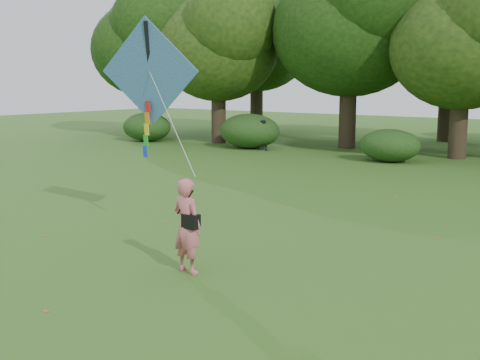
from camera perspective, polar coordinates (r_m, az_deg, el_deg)
The scene contains 7 objects.
ground at distance 10.41m, azimuth -2.70°, elevation -10.11°, with size 100.00×100.00×0.00m, color #265114.
man_kite_flyer at distance 10.98m, azimuth -5.03°, elevation -4.34°, with size 0.64×0.42×1.75m, color #D0626E.
bystander_left at distance 30.31m, azimuth 2.26°, elevation 4.26°, with size 0.75×0.59×1.55m, color #272632.
crossbody_bag at distance 10.85m, azimuth -4.69°, elevation -3.87°, with size 0.43×0.20×0.70m.
flying_kite at distance 13.76m, azimuth -8.57°, elevation 9.97°, with size 4.05×2.18×3.15m.
shrub_band at distance 26.26m, azimuth 21.07°, elevation 3.03°, with size 39.15×3.22×1.88m.
fallen_leaves at distance 14.08m, azimuth 8.25°, elevation -4.97°, with size 10.05×12.35×0.01m.
Camera 1 is at (6.23, -7.59, 3.47)m, focal length 45.00 mm.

